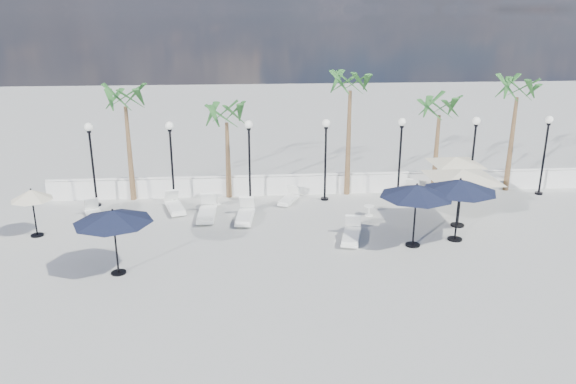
{
  "coord_description": "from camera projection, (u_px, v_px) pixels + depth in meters",
  "views": [
    {
      "loc": [
        -3.73,
        -18.33,
        8.54
      ],
      "look_at": [
        -2.0,
        3.23,
        1.5
      ],
      "focal_mm": 35.0,
      "sensor_mm": 36.0,
      "label": 1
    }
  ],
  "objects": [
    {
      "name": "side_table_1",
      "position": [
        217.0,
        199.0,
        25.71
      ],
      "size": [
        0.46,
        0.46,
        0.45
      ],
      "color": "white",
      "rests_on": "ground"
    },
    {
      "name": "lounger_3",
      "position": [
        207.0,
        212.0,
        24.06
      ],
      "size": [
        0.77,
        2.19,
        0.81
      ],
      "rotation": [
        0.0,
        0.0,
        -0.03
      ],
      "color": "white",
      "rests_on": "ground"
    },
    {
      "name": "palm_2",
      "position": [
        350.0,
        88.0,
        25.73
      ],
      "size": [
        2.6,
        2.6,
        6.1
      ],
      "color": "brown",
      "rests_on": "ground"
    },
    {
      "name": "lamppost_5",
      "position": [
        474.0,
        146.0,
        26.22
      ],
      "size": [
        0.36,
        0.36,
        3.84
      ],
      "color": "black",
      "rests_on": "ground"
    },
    {
      "name": "parasol_cream_small",
      "position": [
        31.0,
        195.0,
        21.73
      ],
      "size": [
        1.61,
        1.61,
        1.97
      ],
      "color": "black",
      "rests_on": "ground"
    },
    {
      "name": "ground",
      "position": [
        350.0,
        257.0,
        20.3
      ],
      "size": [
        100.0,
        100.0,
        0.0
      ],
      "primitive_type": "plane",
      "color": "#B0B0AA",
      "rests_on": "ground"
    },
    {
      "name": "palm_3",
      "position": [
        439.0,
        112.0,
        26.42
      ],
      "size": [
        2.6,
        2.6,
        4.9
      ],
      "color": "brown",
      "rests_on": "ground"
    },
    {
      "name": "lounger_0",
      "position": [
        95.0,
        214.0,
        23.9
      ],
      "size": [
        1.26,
        1.93,
        0.69
      ],
      "rotation": [
        0.0,
        0.0,
        0.4
      ],
      "color": "white",
      "rests_on": "ground"
    },
    {
      "name": "palm_4",
      "position": [
        517.0,
        95.0,
        26.46
      ],
      "size": [
        2.6,
        2.6,
        5.7
      ],
      "color": "brown",
      "rests_on": "ground"
    },
    {
      "name": "lounger_4",
      "position": [
        289.0,
        198.0,
        26.0
      ],
      "size": [
        1.16,
        1.72,
        0.62
      ],
      "rotation": [
        0.0,
        0.0,
        -0.43
      ],
      "color": "white",
      "rests_on": "ground"
    },
    {
      "name": "parasol_cream_sq_a",
      "position": [
        456.0,
        157.0,
        26.01
      ],
      "size": [
        4.45,
        4.45,
        2.19
      ],
      "color": "black",
      "rests_on": "ground"
    },
    {
      "name": "palm_1",
      "position": [
        227.0,
        119.0,
        25.71
      ],
      "size": [
        2.6,
        2.6,
        4.7
      ],
      "color": "brown",
      "rests_on": "ground"
    },
    {
      "name": "side_table_0",
      "position": [
        211.0,
        201.0,
        25.29
      ],
      "size": [
        0.58,
        0.58,
        0.57
      ],
      "color": "white",
      "rests_on": "ground"
    },
    {
      "name": "lamppost_3",
      "position": [
        326.0,
        148.0,
        25.69
      ],
      "size": [
        0.36,
        0.36,
        3.84
      ],
      "color": "black",
      "rests_on": "ground"
    },
    {
      "name": "lamppost_6",
      "position": [
        546.0,
        144.0,
        26.49
      ],
      "size": [
        0.36,
        0.36,
        3.84
      ],
      "color": "black",
      "rests_on": "ground"
    },
    {
      "name": "lamppost_2",
      "position": [
        249.0,
        150.0,
        25.42
      ],
      "size": [
        0.36,
        0.36,
        3.84
      ],
      "color": "black",
      "rests_on": "ground"
    },
    {
      "name": "parasol_cream_sq_b",
      "position": [
        463.0,
        169.0,
        22.52
      ],
      "size": [
        5.25,
        5.25,
        2.63
      ],
      "color": "black",
      "rests_on": "ground"
    },
    {
      "name": "lamppost_0",
      "position": [
        91.0,
        153.0,
        24.89
      ],
      "size": [
        0.36,
        0.36,
        3.84
      ],
      "color": "black",
      "rests_on": "ground"
    },
    {
      "name": "parasol_navy_right",
      "position": [
        460.0,
        186.0,
        21.18
      ],
      "size": [
        2.81,
        2.81,
        2.52
      ],
      "color": "black",
      "rests_on": "ground"
    },
    {
      "name": "lamppost_1",
      "position": [
        171.0,
        151.0,
        25.16
      ],
      "size": [
        0.36,
        0.36,
        3.84
      ],
      "color": "black",
      "rests_on": "ground"
    },
    {
      "name": "palm_0",
      "position": [
        125.0,
        104.0,
        25.13
      ],
      "size": [
        2.6,
        2.6,
        5.5
      ],
      "color": "brown",
      "rests_on": "ground"
    },
    {
      "name": "balustrade",
      "position": [
        322.0,
        184.0,
        27.26
      ],
      "size": [
        26.0,
        0.3,
        1.01
      ],
      "color": "white",
      "rests_on": "ground"
    },
    {
      "name": "parasol_navy_mid",
      "position": [
        417.0,
        191.0,
        20.65
      ],
      "size": [
        2.77,
        2.77,
        2.48
      ],
      "color": "black",
      "rests_on": "ground"
    },
    {
      "name": "lounger_1",
      "position": [
        245.0,
        215.0,
        23.76
      ],
      "size": [
        0.9,
        2.12,
        0.77
      ],
      "rotation": [
        0.0,
        0.0,
        -0.12
      ],
      "color": "white",
      "rests_on": "ground"
    },
    {
      "name": "side_table_2",
      "position": [
        369.0,
        210.0,
        24.36
      ],
      "size": [
        0.46,
        0.46,
        0.45
      ],
      "color": "white",
      "rests_on": "ground"
    },
    {
      "name": "lounger_5",
      "position": [
        351.0,
        234.0,
        21.73
      ],
      "size": [
        1.13,
        2.07,
        0.74
      ],
      "rotation": [
        0.0,
        0.0,
        -0.26
      ],
      "color": "white",
      "rests_on": "ground"
    },
    {
      "name": "lamppost_4",
      "position": [
        401.0,
        147.0,
        25.96
      ],
      "size": [
        0.36,
        0.36,
        3.84
      ],
      "color": "black",
      "rests_on": "ground"
    },
    {
      "name": "parasol_navy_left",
      "position": [
        113.0,
        217.0,
        18.45
      ],
      "size": [
        2.64,
        2.64,
        2.33
      ],
      "color": "black",
      "rests_on": "ground"
    },
    {
      "name": "lounger_2",
      "position": [
        175.0,
        206.0,
        24.89
      ],
      "size": [
        1.15,
        2.04,
        0.73
      ],
      "rotation": [
        0.0,
        0.0,
        0.29
      ],
      "color": "white",
      "rests_on": "ground"
    },
    {
      "name": "lounger_6",
      "position": [
        410.0,
        194.0,
        26.42
      ],
      "size": [
        1.44,
        2.11,
        0.76
      ],
      "rotation": [
        0.0,
        0.0,
        -0.44
      ],
      "color": "white",
      "rests_on": "ground"
    }
  ]
}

